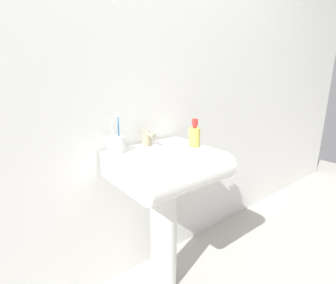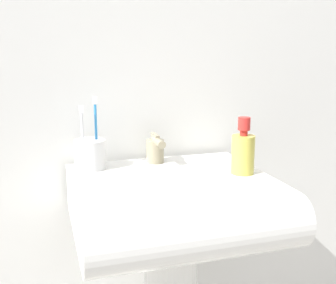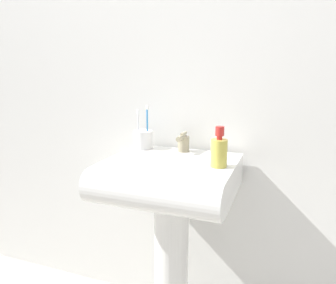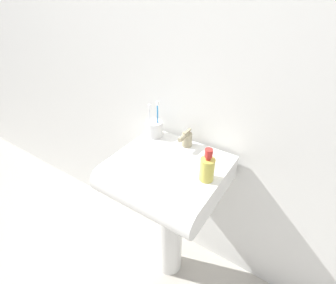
{
  "view_description": "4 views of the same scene",
  "coord_description": "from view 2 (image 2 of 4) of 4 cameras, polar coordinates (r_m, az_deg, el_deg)",
  "views": [
    {
      "loc": [
        -0.75,
        -0.99,
        1.22
      ],
      "look_at": [
        0.04,
        0.01,
        0.85
      ],
      "focal_mm": 28.0,
      "sensor_mm": 36.0,
      "label": 1
    },
    {
      "loc": [
        -0.31,
        -0.98,
        1.13
      ],
      "look_at": [
        -0.01,
        -0.01,
        0.91
      ],
      "focal_mm": 45.0,
      "sensor_mm": 36.0,
      "label": 2
    },
    {
      "loc": [
        0.42,
        -1.16,
        1.16
      ],
      "look_at": [
        -0.02,
        0.02,
        0.88
      ],
      "focal_mm": 35.0,
      "sensor_mm": 36.0,
      "label": 3
    },
    {
      "loc": [
        0.51,
        -0.79,
        1.53
      ],
      "look_at": [
        -0.01,
        -0.01,
        0.92
      ],
      "focal_mm": 28.0,
      "sensor_mm": 36.0,
      "label": 4
    }
  ],
  "objects": [
    {
      "name": "wall_back",
      "position": [
        1.27,
        -3.05,
        15.58
      ],
      "size": [
        5.0,
        0.05,
        2.4
      ],
      "primitive_type": "cube",
      "color": "silver",
      "rests_on": "ground"
    },
    {
      "name": "sink_basin",
      "position": [
        1.06,
        1.16,
        -8.8
      ],
      "size": [
        0.5,
        0.47,
        0.13
      ],
      "color": "white",
      "rests_on": "sink_pedestal"
    },
    {
      "name": "toothbrush_cup",
      "position": [
        1.16,
        -10.52,
        -1.56
      ],
      "size": [
        0.09,
        0.09,
        0.2
      ],
      "color": "white",
      "rests_on": "sink_basin"
    },
    {
      "name": "soap_bottle",
      "position": [
        1.11,
        10.13,
        -1.31
      ],
      "size": [
        0.06,
        0.06,
        0.15
      ],
      "color": "gold",
      "rests_on": "sink_basin"
    },
    {
      "name": "faucet",
      "position": [
        1.2,
        -1.64,
        -0.98
      ],
      "size": [
        0.05,
        0.1,
        0.08
      ],
      "color": "tan",
      "rests_on": "sink_basin"
    }
  ]
}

